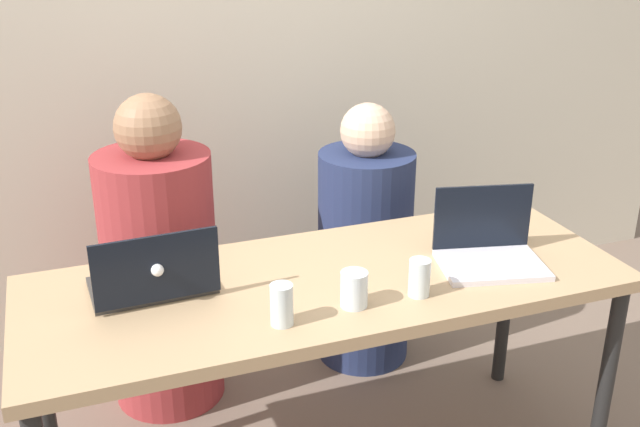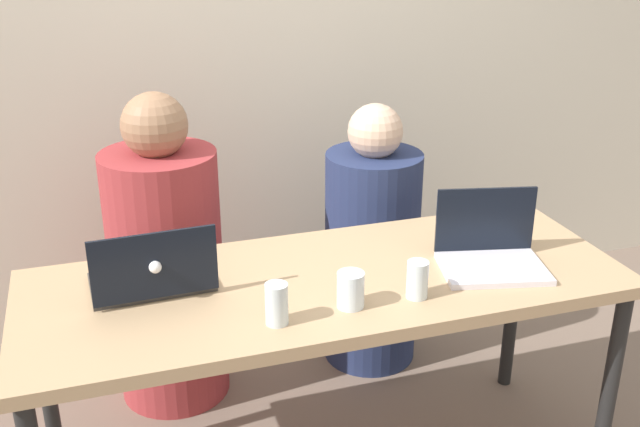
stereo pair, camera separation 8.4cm
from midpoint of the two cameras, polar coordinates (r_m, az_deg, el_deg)
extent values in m
cube|color=beige|center=(3.23, -8.11, 11.74)|extent=(4.66, 0.10, 2.36)
cube|color=tan|center=(2.24, -0.48, -5.37)|extent=(1.79, 0.67, 0.04)
cylinder|color=black|center=(2.60, 20.09, -12.08)|extent=(0.05, 0.05, 0.70)
cylinder|color=black|center=(2.58, -21.20, -12.56)|extent=(0.05, 0.05, 0.70)
cylinder|color=black|center=(2.99, 13.18, -6.51)|extent=(0.05, 0.05, 0.70)
cylinder|color=#9C3135|center=(2.84, -12.79, -5.02)|extent=(0.46, 0.46, 0.97)
sphere|color=#997051|center=(2.62, -13.88, 6.39)|extent=(0.23, 0.23, 0.23)
cylinder|color=navy|center=(3.04, 2.62, -3.40)|extent=(0.47, 0.47, 0.89)
sphere|color=beige|center=(2.85, 2.81, 6.32)|extent=(0.21, 0.21, 0.21)
cube|color=silver|center=(2.33, 11.94, -3.89)|extent=(0.35, 0.29, 0.02)
cube|color=black|center=(2.39, 11.27, -0.24)|extent=(0.30, 0.08, 0.21)
sphere|color=white|center=(2.40, 11.17, -0.10)|extent=(0.04, 0.04, 0.04)
cube|color=#3A3735|center=(2.23, -13.74, -5.32)|extent=(0.35, 0.23, 0.02)
cube|color=black|center=(2.09, -13.49, -4.07)|extent=(0.35, 0.02, 0.19)
sphere|color=white|center=(2.07, -13.42, -4.23)|extent=(0.03, 0.03, 0.03)
cylinder|color=silver|center=(1.97, -4.16, -6.96)|extent=(0.06, 0.06, 0.12)
cylinder|color=silver|center=(1.99, -4.14, -7.61)|extent=(0.05, 0.05, 0.06)
cylinder|color=silver|center=(2.12, 6.46, -4.89)|extent=(0.06, 0.06, 0.11)
cylinder|color=silver|center=(2.13, 6.43, -5.48)|extent=(0.05, 0.05, 0.06)
cylinder|color=silver|center=(2.06, 1.44, -5.79)|extent=(0.08, 0.08, 0.10)
cylinder|color=silver|center=(2.07, 1.44, -6.35)|extent=(0.07, 0.07, 0.06)
camera|label=1|loc=(0.04, -91.08, -0.45)|focal=42.00mm
camera|label=2|loc=(0.04, 88.92, 0.45)|focal=42.00mm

